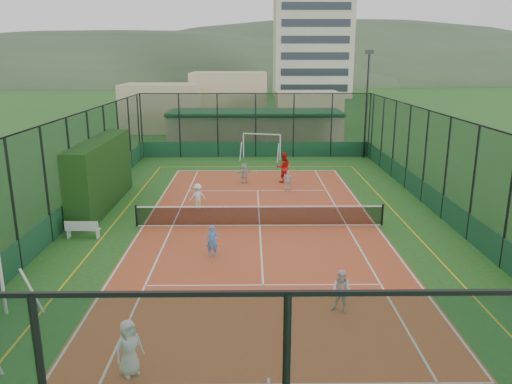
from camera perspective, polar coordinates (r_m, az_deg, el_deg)
ground at (r=23.61m, az=0.42°, el=-3.86°), size 300.00×300.00×0.00m
court_slab at (r=23.61m, az=0.42°, el=-3.85°), size 11.17×23.97×0.01m
tennis_net at (r=23.45m, az=0.42°, el=-2.64°), size 11.67×0.12×1.06m
perimeter_fence at (r=22.92m, az=0.43°, el=2.06°), size 18.12×34.12×5.00m
floodlight_ne at (r=40.12m, az=12.52°, el=9.67°), size 0.60×0.26×8.25m
clubhouse at (r=44.75m, az=-0.11°, el=7.26°), size 15.20×7.20×3.15m
apartment_tower at (r=105.32m, az=6.46°, el=18.99°), size 15.00×12.00×30.00m
distant_hills at (r=172.50m, az=-0.54°, el=12.54°), size 200.00×60.00×24.00m
hedge_left at (r=27.48m, az=-17.30°, el=2.02°), size 1.22×8.14×3.56m
white_bench at (r=23.22m, az=-19.18°, el=-3.99°), size 1.49×0.46×0.83m
futsal_goal_far at (r=38.97m, az=0.65°, el=5.21°), size 3.17×1.63×1.96m
child_near_left at (r=13.27m, az=-14.31°, el=-16.86°), size 0.86×0.82×1.47m
child_near_mid at (r=19.90m, az=-5.01°, el=-5.61°), size 0.49×0.34×1.28m
child_near_right at (r=15.86m, az=9.77°, el=-11.17°), size 0.84×0.77×1.40m
child_far_left at (r=26.12m, az=-6.69°, el=-0.51°), size 1.00×0.77×1.36m
child_far_right at (r=29.58m, az=3.67°, el=1.29°), size 0.75×0.37×1.23m
child_far_back at (r=31.45m, az=-1.36°, el=2.17°), size 1.22×0.79×1.26m
coach at (r=31.59m, az=3.14°, el=2.83°), size 1.06×0.89×1.93m
tennis_balls at (r=25.39m, az=1.01°, el=-2.39°), size 6.28×0.57×0.07m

